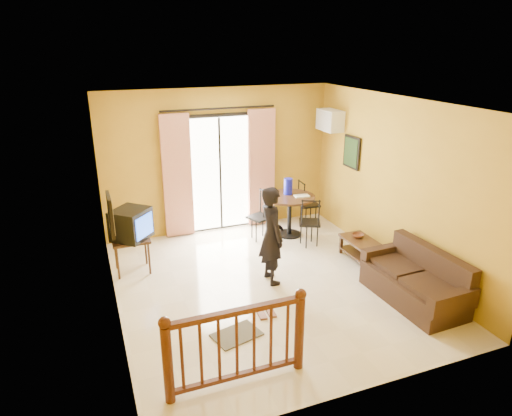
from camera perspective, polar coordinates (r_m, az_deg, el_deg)
name	(u,v)px	position (r m, az deg, el deg)	size (l,w,h in m)	color
ground	(267,285)	(7.25, 1.45, -9.55)	(5.00, 5.00, 0.00)	beige
room_shell	(269,180)	(6.57, 1.58, 3.46)	(5.00, 5.00, 5.00)	white
balcony_door	(220,173)	(8.92, -4.49, 4.44)	(2.25, 0.14, 2.46)	black
tv_table	(131,243)	(7.69, -15.37, -4.22)	(0.59, 0.49, 0.59)	black
television	(131,224)	(7.56, -15.34, -1.95)	(0.74, 0.74, 0.50)	black
picture_left	(111,215)	(5.97, -17.71, -0.82)	(0.05, 0.42, 0.52)	black
dining_table	(290,204)	(8.79, 4.24, 0.48)	(0.97, 0.97, 0.81)	black
water_jug	(288,186)	(8.80, 4.05, 2.72)	(0.17, 0.17, 0.31)	#1215AD
serving_tray	(302,196)	(8.74, 5.75, 1.52)	(0.28, 0.18, 0.02)	beige
dining_chairs	(292,236)	(8.98, 4.55, -3.49)	(1.68, 1.38, 0.95)	black
air_conditioner	(330,120)	(9.10, 9.20, 10.78)	(0.31, 0.60, 0.40)	white
botanical_print	(352,152)	(8.71, 11.87, 6.84)	(0.05, 0.50, 0.60)	black
coffee_table	(362,247)	(8.11, 13.06, -4.77)	(0.46, 0.82, 0.37)	black
bowl	(358,236)	(8.16, 12.60, -3.40)	(0.20, 0.20, 0.06)	brown
sofa	(417,282)	(7.11, 19.43, -8.72)	(0.82, 1.68, 0.79)	#301D13
standing_person	(272,235)	(7.02, 1.97, -3.43)	(0.57, 0.37, 1.56)	black
stair_balustrade	(237,341)	(5.10, -2.42, -16.22)	(1.63, 0.13, 1.04)	#471E0F
doormat	(237,335)	(6.14, -2.44, -15.54)	(0.60, 0.40, 0.02)	#4F4C3F
sandals	(266,313)	(6.53, 1.28, -13.02)	(0.26, 0.26, 0.03)	brown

